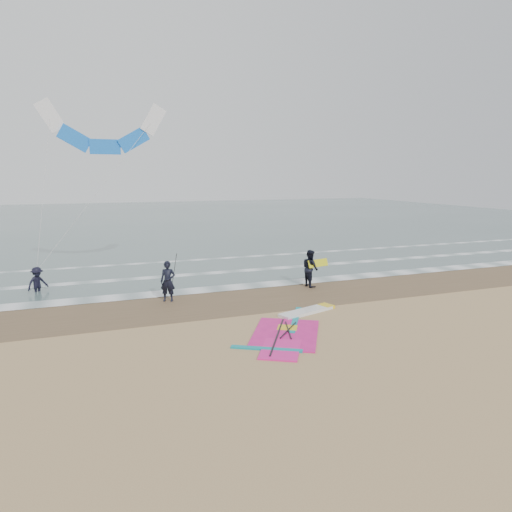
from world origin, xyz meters
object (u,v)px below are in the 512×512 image
object	(u,v)px
windsurf_rig	(293,327)
person_walking	(310,268)
person_wading	(37,276)
person_standing	(168,281)
surf_kite	(104,133)

from	to	relation	value
windsurf_rig	person_walking	xyz separation A→B (m)	(3.63, 5.73, 0.93)
windsurf_rig	person_walking	size ratio (longest dim) A/B	2.93
person_wading	person_walking	bearing A→B (deg)	-51.07
windsurf_rig	person_standing	xyz separation A→B (m)	(-3.82, 5.42, 0.91)
windsurf_rig	surf_kite	distance (m)	15.39
person_wading	surf_kite	xyz separation A→B (m)	(3.65, 2.39, 7.21)
person_standing	person_wading	distance (m)	6.99
person_standing	person_walking	world-z (taller)	person_walking
windsurf_rig	person_standing	distance (m)	6.69
person_wading	surf_kite	size ratio (longest dim) A/B	0.19
person_standing	surf_kite	bearing A→B (deg)	132.59
person_standing	person_wading	xyz separation A→B (m)	(-5.80, 3.90, -0.13)
person_standing	person_walking	distance (m)	7.45
person_walking	surf_kite	bearing A→B (deg)	53.35
windsurf_rig	person_standing	bearing A→B (deg)	125.17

